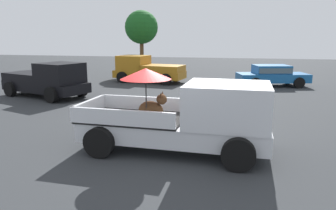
% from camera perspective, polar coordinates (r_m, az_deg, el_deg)
% --- Properties ---
extents(ground_plane, '(80.00, 80.00, 0.00)m').
position_cam_1_polar(ground_plane, '(8.76, 1.11, -8.15)').
color(ground_plane, '#2D3033').
extents(pickup_truck_main, '(5.10, 2.35, 2.27)m').
position_cam_1_polar(pickup_truck_main, '(8.37, 4.14, -2.17)').
color(pickup_truck_main, black).
rests_on(pickup_truck_main, ground).
extents(pickup_truck_red, '(5.02, 2.74, 1.80)m').
position_cam_1_polar(pickup_truck_red, '(21.81, -3.91, 6.46)').
color(pickup_truck_red, black).
rests_on(pickup_truck_red, ground).
extents(pickup_truck_far, '(5.12, 3.28, 1.80)m').
position_cam_1_polar(pickup_truck_far, '(17.40, -21.01, 4.22)').
color(pickup_truck_far, black).
rests_on(pickup_truck_far, ground).
extents(parked_sedan_near, '(4.61, 2.80, 1.33)m').
position_cam_1_polar(parked_sedan_near, '(20.96, 18.31, 5.28)').
color(parked_sedan_near, black).
rests_on(parked_sedan_near, ground).
extents(tree_by_lot, '(2.71, 2.71, 5.20)m').
position_cam_1_polar(tree_by_lot, '(26.56, -4.85, 13.82)').
color(tree_by_lot, brown).
rests_on(tree_by_lot, ground).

